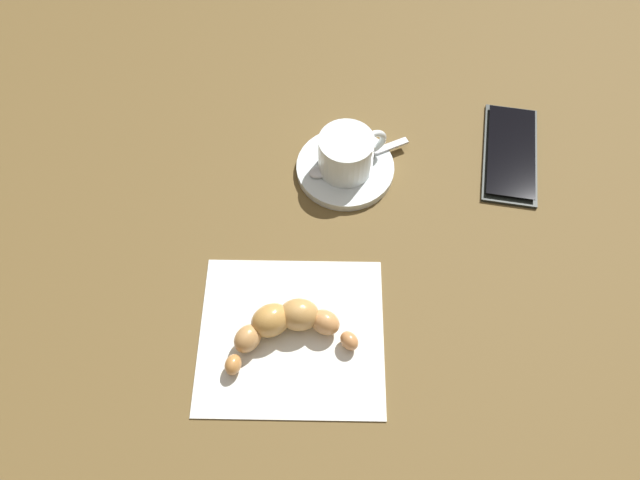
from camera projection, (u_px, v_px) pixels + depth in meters
name	position (u px, v px, depth m)	size (l,w,h in m)	color
ground_plane	(334.00, 257.00, 0.71)	(1.80, 1.80, 0.00)	brown
saucer	(344.00, 168.00, 0.76)	(0.12, 0.12, 0.01)	silver
espresso_cup	(343.00, 153.00, 0.74)	(0.07, 0.09, 0.05)	silver
teaspoon	(343.00, 163.00, 0.76)	(0.08, 0.12, 0.01)	silver
sugar_packet	(344.00, 147.00, 0.77)	(0.06, 0.02, 0.01)	white
napkin	(292.00, 335.00, 0.65)	(0.18, 0.19, 0.00)	silver
croissant	(286.00, 324.00, 0.64)	(0.09, 0.14, 0.04)	#C4824C
cell_phone	(511.00, 153.00, 0.78)	(0.16, 0.07, 0.01)	black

